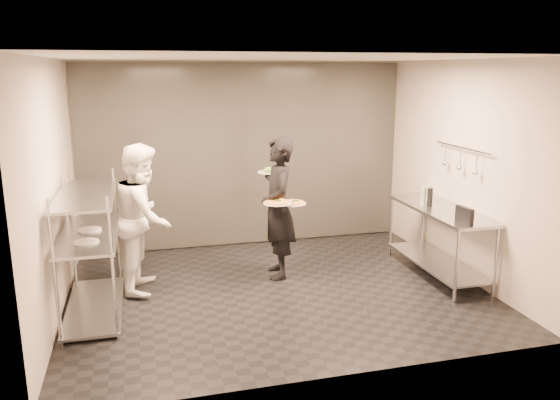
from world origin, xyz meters
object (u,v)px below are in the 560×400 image
object	(u,v)px
prep_counter	(439,230)
bottle_clear	(428,194)
pizza_plate_far	(293,203)
bottle_green	(423,196)
pizza_plate_near	(277,202)
salad_plate	(269,171)
waiter	(278,208)
pos_monitor	(464,215)
chef	(144,218)
bottle_dark	(430,197)
pass_rack	(90,246)

from	to	relation	value
prep_counter	bottle_clear	distance (m)	0.55
pizza_plate_far	bottle_green	distance (m)	1.75
pizza_plate_near	pizza_plate_far	bearing A→B (deg)	9.80
salad_plate	pizza_plate_near	bearing A→B (deg)	-93.41
waiter	pos_monitor	world-z (taller)	waiter
chef	bottle_dark	size ratio (longest dim) A/B	7.40
waiter	chef	xyz separation A→B (m)	(-1.69, 0.02, -0.01)
pass_rack	waiter	size ratio (longest dim) A/B	0.87
chef	salad_plate	world-z (taller)	chef
prep_counter	salad_plate	bearing A→B (deg)	157.32
bottle_green	salad_plate	bearing A→B (deg)	160.42
prep_counter	pos_monitor	xyz separation A→B (m)	(-0.12, -0.72, 0.39)
pass_rack	pizza_plate_near	size ratio (longest dim) A/B	4.52
waiter	pizza_plate_far	size ratio (longest dim) A/B	5.70
salad_plate	bottle_clear	xyz separation A→B (m)	(2.11, -0.49, -0.33)
pizza_plate_far	bottle_clear	world-z (taller)	bottle_clear
waiter	pizza_plate_far	distance (m)	0.28
pizza_plate_near	bottle_green	size ratio (longest dim) A/B	1.40
bottle_green	pass_rack	bearing A→B (deg)	-177.46
pizza_plate_far	pizza_plate_near	bearing A→B (deg)	-170.20
bottle_clear	pos_monitor	bearing A→B (deg)	-98.12
pizza_plate_far	pos_monitor	distance (m)	2.05
bottle_dark	pizza_plate_far	bearing A→B (deg)	173.87
waiter	pos_monitor	distance (m)	2.29
pizza_plate_near	bottle_dark	xyz separation A→B (m)	(2.02, -0.16, -0.02)
pass_rack	waiter	world-z (taller)	waiter
waiter	pizza_plate_near	bearing A→B (deg)	-10.78
pizza_plate_near	bottle_dark	distance (m)	2.03
pizza_plate_near	bottle_clear	bearing A→B (deg)	2.73
chef	waiter	bearing A→B (deg)	-80.35
pizza_plate_far	pos_monitor	xyz separation A→B (m)	(1.78, -1.03, -0.02)
pass_rack	chef	world-z (taller)	chef
waiter	bottle_clear	distance (m)	2.08
chef	pizza_plate_far	xyz separation A→B (m)	(1.83, -0.23, 0.13)
waiter	pos_monitor	bearing A→B (deg)	62.99
pizza_plate_near	pos_monitor	world-z (taller)	pos_monitor
pizza_plate_near	bottle_green	bearing A→B (deg)	-2.71
pass_rack	prep_counter	size ratio (longest dim) A/B	0.89
chef	bottle_dark	xyz separation A→B (m)	(3.64, -0.42, 0.13)
pass_rack	pos_monitor	distance (m)	4.28
bottle_clear	prep_counter	bearing A→B (deg)	-95.53
bottle_dark	waiter	bearing A→B (deg)	168.34
bottle_dark	prep_counter	bearing A→B (deg)	-52.29
prep_counter	salad_plate	size ratio (longest dim) A/B	6.00
salad_plate	bottle_dark	distance (m)	2.14
pos_monitor	salad_plate	bearing A→B (deg)	136.16
bottle_green	waiter	bearing A→B (deg)	169.85
prep_counter	chef	xyz separation A→B (m)	(-3.73, 0.54, 0.28)
pizza_plate_near	pass_rack	bearing A→B (deg)	-172.86
prep_counter	chef	size ratio (longest dim) A/B	0.99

